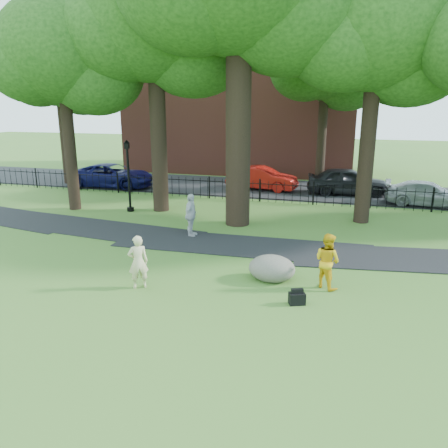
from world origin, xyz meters
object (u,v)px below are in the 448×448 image
(man, at_px, (327,261))
(lamppost, at_px, (129,177))
(woman, at_px, (138,262))
(red_sedan, at_px, (262,178))
(boulder, at_px, (272,267))

(man, distance_m, lamppost, 12.58)
(woman, distance_m, red_sedan, 16.30)
(boulder, relative_size, lamppost, 0.41)
(boulder, xyz_separation_m, lamppost, (-8.65, 6.97, 1.35))
(woman, relative_size, boulder, 1.12)
(man, bearing_deg, red_sedan, -34.41)
(man, xyz_separation_m, lamppost, (-10.34, 7.10, 0.94))
(man, xyz_separation_m, red_sedan, (-4.96, 14.68, -0.11))
(red_sedan, bearing_deg, boulder, -160.34)
(woman, bearing_deg, red_sedan, -125.82)
(man, distance_m, red_sedan, 15.50)
(man, bearing_deg, boulder, 32.71)
(red_sedan, bearing_deg, woman, -174.68)
(boulder, height_order, red_sedan, red_sedan)
(man, height_order, red_sedan, man)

